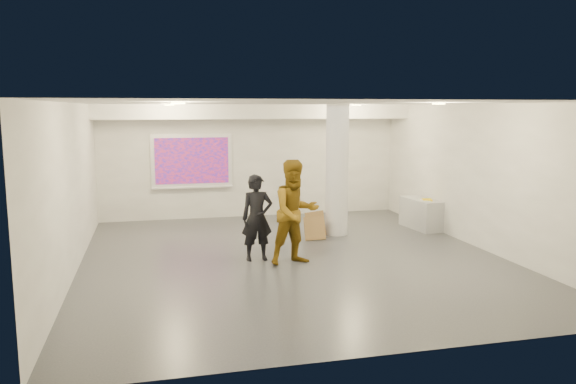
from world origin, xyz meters
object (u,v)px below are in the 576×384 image
object	(u,v)px
projection_screen	(192,161)
credenza	(421,214)
man	(295,212)
woman	(257,218)
column	(337,170)

from	to	relation	value
projection_screen	credenza	xyz separation A→B (m)	(5.32, -2.52, -1.16)
projection_screen	man	xyz separation A→B (m)	(1.55, -4.85, -0.54)
woman	man	world-z (taller)	man
credenza	woman	bearing A→B (deg)	-162.19
projection_screen	man	size ratio (longest dim) A/B	1.07
credenza	projection_screen	bearing A→B (deg)	149.28
credenza	woman	distance (m)	4.83
credenza	man	bearing A→B (deg)	-153.69
projection_screen	woman	world-z (taller)	projection_screen
column	man	bearing A→B (deg)	-125.27
column	woman	size ratio (longest dim) A/B	1.81
credenza	man	xyz separation A→B (m)	(-3.77, -2.33, 0.62)
column	credenza	world-z (taller)	column
projection_screen	woman	xyz separation A→B (m)	(0.90, -4.41, -0.70)
woman	man	xyz separation A→B (m)	(0.64, -0.44, 0.16)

